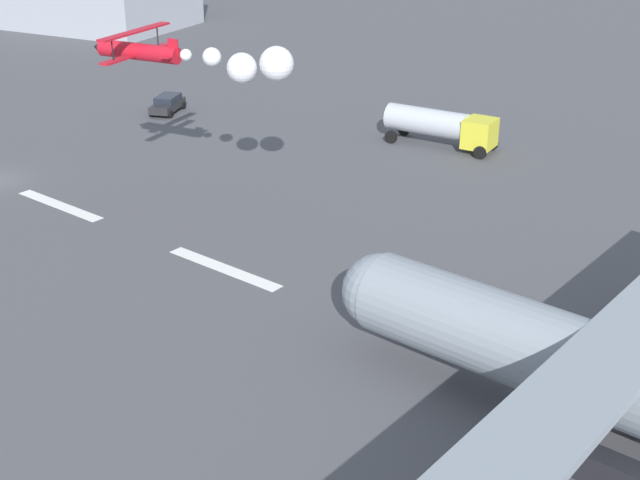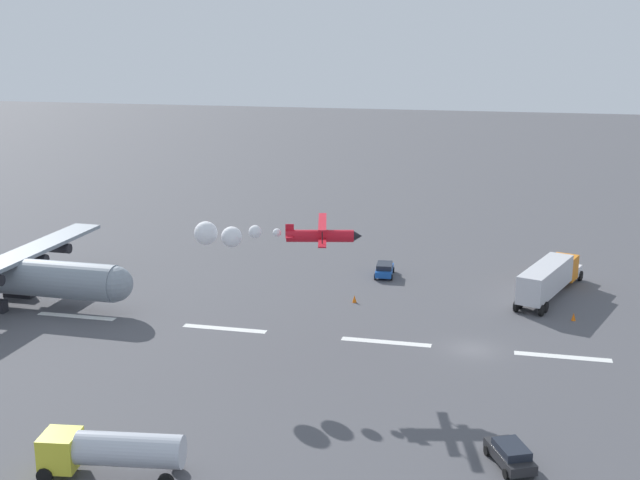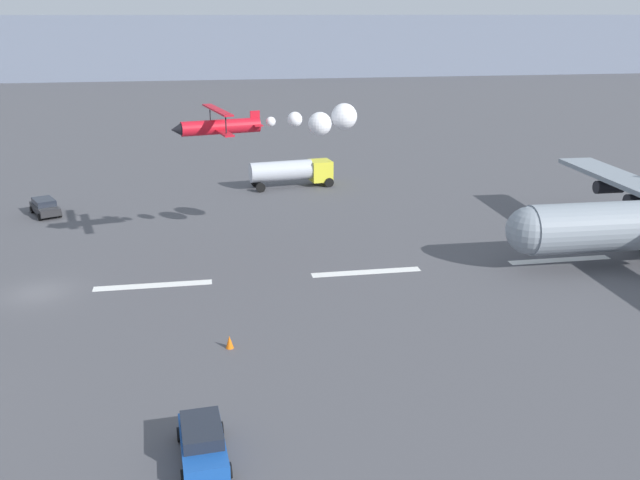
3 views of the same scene
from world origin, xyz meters
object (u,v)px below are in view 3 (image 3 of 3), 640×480
object	(u,v)px
traffic_cone_far	(230,342)
stunt_biplane_red	(292,122)
followme_car_yellow	(202,441)
fuel_tanker_truck	(292,171)
airport_staff_sedan	(45,207)

from	to	relation	value
traffic_cone_far	stunt_biplane_red	bearing A→B (deg)	69.09
stunt_biplane_red	followme_car_yellow	world-z (taller)	stunt_biplane_red
fuel_tanker_truck	traffic_cone_far	size ratio (longest dim) A/B	12.09
stunt_biplane_red	traffic_cone_far	size ratio (longest dim) A/B	18.29
followme_car_yellow	airport_staff_sedan	xyz separation A→B (m)	(-14.04, 39.45, -0.00)
traffic_cone_far	airport_staff_sedan	bearing A→B (deg)	117.78
airport_staff_sedan	fuel_tanker_truck	bearing A→B (deg)	15.85
stunt_biplane_red	fuel_tanker_truck	world-z (taller)	stunt_biplane_red
followme_car_yellow	traffic_cone_far	world-z (taller)	followme_car_yellow
followme_car_yellow	airport_staff_sedan	world-z (taller)	same
airport_staff_sedan	traffic_cone_far	bearing A→B (deg)	-62.22
fuel_tanker_truck	stunt_biplane_red	bearing A→B (deg)	-97.31
stunt_biplane_red	airport_staff_sedan	world-z (taller)	stunt_biplane_red
fuel_tanker_truck	traffic_cone_far	bearing A→B (deg)	-102.99
fuel_tanker_truck	traffic_cone_far	distance (m)	37.42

